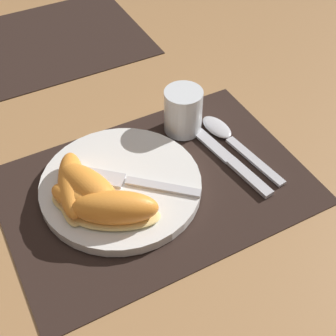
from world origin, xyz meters
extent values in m
plane|color=#A37547|center=(0.00, 0.00, 0.00)|extent=(3.00, 3.00, 0.00)
cube|color=black|center=(0.00, 0.00, 0.00)|extent=(0.45, 0.31, 0.00)
cube|color=black|center=(-0.04, 0.47, 0.00)|extent=(0.45, 0.31, 0.00)
cylinder|color=white|center=(-0.05, 0.02, 0.01)|extent=(0.24, 0.24, 0.02)
cylinder|color=silver|center=(0.10, 0.09, 0.04)|extent=(0.06, 0.06, 0.08)
cylinder|color=orange|center=(0.10, 0.09, 0.02)|extent=(0.05, 0.05, 0.04)
cube|color=#BCBCC1|center=(0.13, -0.05, 0.01)|extent=(0.03, 0.09, 0.01)
cube|color=#BCBCC1|center=(0.12, 0.05, 0.01)|extent=(0.04, 0.13, 0.01)
cube|color=#BCBCC1|center=(0.16, -0.03, 0.01)|extent=(0.03, 0.12, 0.01)
ellipsoid|color=#BCBCC1|center=(0.15, 0.06, 0.01)|extent=(0.04, 0.07, 0.01)
cube|color=#BCBCC1|center=(0.00, -0.02, 0.02)|extent=(0.09, 0.08, 0.00)
cube|color=#BCBCC1|center=(-0.07, 0.04, 0.02)|extent=(0.07, 0.07, 0.00)
ellipsoid|color=#F4DB84|center=(-0.12, 0.03, 0.02)|extent=(0.08, 0.13, 0.01)
ellipsoid|color=orange|center=(-0.12, 0.03, 0.04)|extent=(0.07, 0.13, 0.04)
ellipsoid|color=#F4DB84|center=(-0.10, 0.01, 0.02)|extent=(0.09, 0.13, 0.01)
ellipsoid|color=orange|center=(-0.10, 0.01, 0.04)|extent=(0.09, 0.12, 0.05)
ellipsoid|color=#F4DB84|center=(-0.11, -0.01, 0.02)|extent=(0.12, 0.13, 0.01)
ellipsoid|color=orange|center=(-0.11, -0.01, 0.04)|extent=(0.11, 0.13, 0.04)
ellipsoid|color=#F4DB84|center=(-0.08, -0.04, 0.02)|extent=(0.13, 0.10, 0.01)
ellipsoid|color=orange|center=(-0.08, -0.04, 0.04)|extent=(0.12, 0.09, 0.05)
camera|label=1|loc=(-0.20, -0.42, 0.53)|focal=50.00mm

